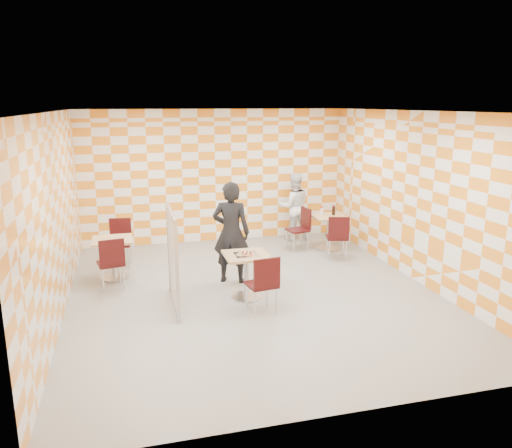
{
  "coord_description": "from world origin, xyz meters",
  "views": [
    {
      "loc": [
        -1.95,
        -7.66,
        3.13
      ],
      "look_at": [
        0.1,
        0.2,
        1.15
      ],
      "focal_mm": 35.0,
      "sensor_mm": 36.0,
      "label": 1
    }
  ],
  "objects_px": {
    "soda_bottle": "(334,210)",
    "man_white": "(294,207)",
    "chair_empty_far": "(120,238)",
    "empty_table": "(113,252)",
    "chair_second_front": "(338,234)",
    "partition": "(173,258)",
    "chair_empty_near": "(111,260)",
    "chair_second_side": "(301,225)",
    "chair_main_front": "(264,281)",
    "main_table": "(246,268)",
    "second_table": "(329,227)",
    "man_dark": "(231,232)",
    "sport_bottle": "(322,211)"
  },
  "relations": [
    {
      "from": "chair_second_front",
      "to": "chair_second_side",
      "type": "bearing_deg",
      "value": 117.77
    },
    {
      "from": "chair_second_front",
      "to": "chair_empty_near",
      "type": "xyz_separation_m",
      "value": [
        -4.4,
        -0.6,
        0.0
      ]
    },
    {
      "from": "chair_second_side",
      "to": "soda_bottle",
      "type": "distance_m",
      "value": 0.78
    },
    {
      "from": "main_table",
      "to": "empty_table",
      "type": "height_order",
      "value": "same"
    },
    {
      "from": "soda_bottle",
      "to": "man_white",
      "type": "bearing_deg",
      "value": 124.18
    },
    {
      "from": "chair_second_front",
      "to": "empty_table",
      "type": "bearing_deg",
      "value": -179.96
    },
    {
      "from": "chair_second_front",
      "to": "soda_bottle",
      "type": "height_order",
      "value": "soda_bottle"
    },
    {
      "from": "man_white",
      "to": "soda_bottle",
      "type": "height_order",
      "value": "man_white"
    },
    {
      "from": "partition",
      "to": "chair_empty_near",
      "type": "bearing_deg",
      "value": 134.73
    },
    {
      "from": "chair_empty_far",
      "to": "soda_bottle",
      "type": "xyz_separation_m",
      "value": [
        4.51,
        0.02,
        0.31
      ]
    },
    {
      "from": "man_white",
      "to": "soda_bottle",
      "type": "xyz_separation_m",
      "value": [
        0.6,
        -0.89,
        0.06
      ]
    },
    {
      "from": "chair_empty_far",
      "to": "man_dark",
      "type": "distance_m",
      "value": 2.45
    },
    {
      "from": "empty_table",
      "to": "man_white",
      "type": "distance_m",
      "value": 4.38
    },
    {
      "from": "partition",
      "to": "man_dark",
      "type": "distance_m",
      "value": 1.42
    },
    {
      "from": "empty_table",
      "to": "chair_empty_near",
      "type": "relative_size",
      "value": 0.81
    },
    {
      "from": "main_table",
      "to": "partition",
      "type": "xyz_separation_m",
      "value": [
        -1.18,
        -0.04,
        0.28
      ]
    },
    {
      "from": "partition",
      "to": "sport_bottle",
      "type": "bearing_deg",
      "value": 35.02
    },
    {
      "from": "chair_main_front",
      "to": "chair_second_side",
      "type": "bearing_deg",
      "value": 61.3
    },
    {
      "from": "chair_empty_far",
      "to": "empty_table",
      "type": "bearing_deg",
      "value": -99.01
    },
    {
      "from": "chair_main_front",
      "to": "chair_empty_near",
      "type": "distance_m",
      "value": 2.77
    },
    {
      "from": "main_table",
      "to": "sport_bottle",
      "type": "xyz_separation_m",
      "value": [
        2.26,
        2.37,
        0.33
      ]
    },
    {
      "from": "chair_empty_near",
      "to": "chair_empty_far",
      "type": "distance_m",
      "value": 1.4
    },
    {
      "from": "chair_second_front",
      "to": "partition",
      "type": "bearing_deg",
      "value": -155.66
    },
    {
      "from": "main_table",
      "to": "partition",
      "type": "bearing_deg",
      "value": -177.97
    },
    {
      "from": "empty_table",
      "to": "chair_second_front",
      "type": "height_order",
      "value": "chair_second_front"
    },
    {
      "from": "chair_main_front",
      "to": "partition",
      "type": "xyz_separation_m",
      "value": [
        -1.28,
        0.68,
        0.25
      ]
    },
    {
      "from": "chair_main_front",
      "to": "main_table",
      "type": "bearing_deg",
      "value": 97.68
    },
    {
      "from": "chair_empty_near",
      "to": "man_dark",
      "type": "distance_m",
      "value": 2.09
    },
    {
      "from": "second_table",
      "to": "chair_empty_far",
      "type": "relative_size",
      "value": 0.81
    },
    {
      "from": "chair_empty_far",
      "to": "man_white",
      "type": "bearing_deg",
      "value": 13.15
    },
    {
      "from": "man_dark",
      "to": "soda_bottle",
      "type": "bearing_deg",
      "value": -127.55
    },
    {
      "from": "second_table",
      "to": "chair_main_front",
      "type": "bearing_deg",
      "value": -127.37
    },
    {
      "from": "chair_empty_near",
      "to": "man_white",
      "type": "xyz_separation_m",
      "value": [
        4.04,
        2.3,
        0.25
      ]
    },
    {
      "from": "empty_table",
      "to": "chair_empty_near",
      "type": "distance_m",
      "value": 0.6
    },
    {
      "from": "main_table",
      "to": "partition",
      "type": "height_order",
      "value": "partition"
    },
    {
      "from": "chair_empty_near",
      "to": "partition",
      "type": "distance_m",
      "value": 1.37
    },
    {
      "from": "partition",
      "to": "man_dark",
      "type": "bearing_deg",
      "value": 38.27
    },
    {
      "from": "main_table",
      "to": "man_white",
      "type": "relative_size",
      "value": 0.47
    },
    {
      "from": "man_white",
      "to": "man_dark",
      "type": "bearing_deg",
      "value": 53.83
    },
    {
      "from": "man_dark",
      "to": "sport_bottle",
      "type": "bearing_deg",
      "value": -124.25
    },
    {
      "from": "empty_table",
      "to": "chair_empty_near",
      "type": "xyz_separation_m",
      "value": [
        -0.01,
        -0.6,
        0.04
      ]
    },
    {
      "from": "empty_table",
      "to": "chair_second_side",
      "type": "distance_m",
      "value": 4.02
    },
    {
      "from": "partition",
      "to": "man_dark",
      "type": "height_order",
      "value": "man_dark"
    },
    {
      "from": "second_table",
      "to": "soda_bottle",
      "type": "distance_m",
      "value": 0.36
    },
    {
      "from": "main_table",
      "to": "second_table",
      "type": "xyz_separation_m",
      "value": [
        2.4,
        2.29,
        0.0
      ]
    },
    {
      "from": "chair_empty_near",
      "to": "chair_main_front",
      "type": "bearing_deg",
      "value": -36.39
    },
    {
      "from": "chair_main_front",
      "to": "chair_empty_far",
      "type": "height_order",
      "value": "same"
    },
    {
      "from": "sport_bottle",
      "to": "soda_bottle",
      "type": "height_order",
      "value": "soda_bottle"
    },
    {
      "from": "main_table",
      "to": "man_white",
      "type": "height_order",
      "value": "man_white"
    },
    {
      "from": "second_table",
      "to": "chair_empty_near",
      "type": "bearing_deg",
      "value": -163.11
    }
  ]
}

